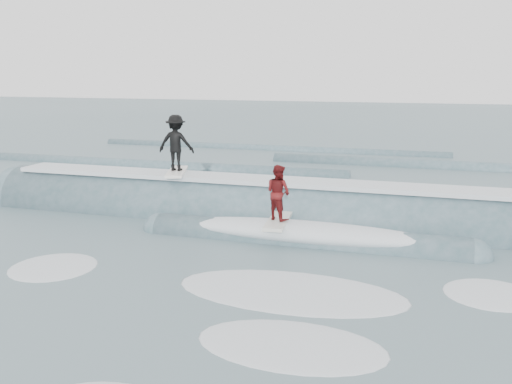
% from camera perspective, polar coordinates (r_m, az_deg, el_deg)
% --- Properties ---
extents(ground, '(160.00, 160.00, 0.00)m').
position_cam_1_polar(ground, '(13.58, -6.09, -8.53)').
color(ground, '#425A60').
rests_on(ground, ground).
extents(breaking_wave, '(21.45, 4.06, 2.57)m').
position_cam_1_polar(breaking_wave, '(18.46, 1.29, -2.80)').
color(breaking_wave, '#38565E').
rests_on(breaking_wave, ground).
extents(surfer_black, '(1.28, 2.07, 1.98)m').
position_cam_1_polar(surfer_black, '(19.41, -8.00, 4.71)').
color(surfer_black, white).
rests_on(surfer_black, ground).
extents(surfer_red, '(0.96, 2.05, 1.68)m').
position_cam_1_polar(surfer_red, '(16.11, 2.24, -0.41)').
color(surfer_red, silver).
rests_on(surfer_red, ground).
extents(whitewater, '(15.60, 7.61, 0.10)m').
position_cam_1_polar(whitewater, '(12.29, -1.97, -10.72)').
color(whitewater, silver).
rests_on(whitewater, ground).
extents(far_swells, '(39.35, 8.65, 0.80)m').
position_cam_1_polar(far_swells, '(30.27, 5.79, 2.89)').
color(far_swells, '#38565E').
rests_on(far_swells, ground).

